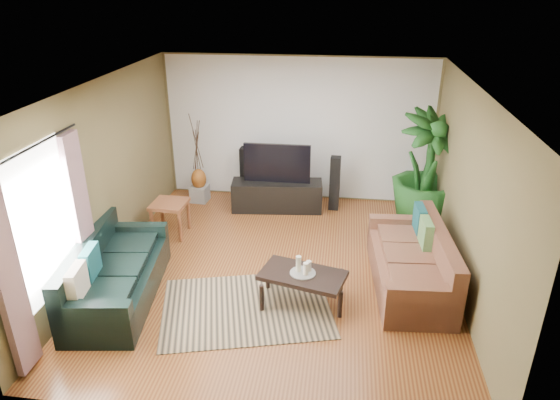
% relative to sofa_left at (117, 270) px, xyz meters
% --- Properties ---
extents(floor, '(5.50, 5.50, 0.00)m').
position_rel_sofa_left_xyz_m(floor, '(2.01, 0.93, -0.42)').
color(floor, brown).
rests_on(floor, ground).
extents(ceiling, '(5.50, 5.50, 0.00)m').
position_rel_sofa_left_xyz_m(ceiling, '(2.01, 0.93, 2.28)').
color(ceiling, white).
rests_on(ceiling, ground).
extents(wall_back, '(5.00, 0.00, 5.00)m').
position_rel_sofa_left_xyz_m(wall_back, '(2.01, 3.68, 0.93)').
color(wall_back, brown).
rests_on(wall_back, ground).
extents(wall_front, '(5.00, 0.00, 5.00)m').
position_rel_sofa_left_xyz_m(wall_front, '(2.01, -1.82, 0.93)').
color(wall_front, brown).
rests_on(wall_front, ground).
extents(wall_left, '(0.00, 5.50, 5.50)m').
position_rel_sofa_left_xyz_m(wall_left, '(-0.49, 0.93, 0.92)').
color(wall_left, brown).
rests_on(wall_left, ground).
extents(wall_right, '(0.00, 5.50, 5.50)m').
position_rel_sofa_left_xyz_m(wall_right, '(4.51, 0.93, 0.92)').
color(wall_right, brown).
rests_on(wall_right, ground).
extents(backwall_panel, '(4.90, 0.00, 4.90)m').
position_rel_sofa_left_xyz_m(backwall_panel, '(2.01, 3.67, 0.93)').
color(backwall_panel, white).
rests_on(backwall_panel, ground).
extents(window_pane, '(0.00, 1.80, 1.80)m').
position_rel_sofa_left_xyz_m(window_pane, '(-0.47, -0.67, 0.97)').
color(window_pane, white).
rests_on(window_pane, ground).
extents(curtain_near, '(0.08, 0.35, 2.20)m').
position_rel_sofa_left_xyz_m(curtain_near, '(-0.42, -1.42, 0.72)').
color(curtain_near, gray).
rests_on(curtain_near, ground).
extents(curtain_far, '(0.08, 0.35, 2.20)m').
position_rel_sofa_left_xyz_m(curtain_far, '(-0.42, 0.08, 0.72)').
color(curtain_far, gray).
rests_on(curtain_far, ground).
extents(curtain_rod, '(0.03, 1.90, 0.03)m').
position_rel_sofa_left_xyz_m(curtain_rod, '(-0.42, -0.67, 1.87)').
color(curtain_rod, black).
rests_on(curtain_rod, ground).
extents(sofa_left, '(1.19, 2.24, 0.85)m').
position_rel_sofa_left_xyz_m(sofa_left, '(0.00, 0.00, 0.00)').
color(sofa_left, black).
rests_on(sofa_left, floor).
extents(sofa_right, '(1.07, 2.12, 0.85)m').
position_rel_sofa_left_xyz_m(sofa_right, '(3.86, 0.80, 0.00)').
color(sofa_right, brown).
rests_on(sofa_right, floor).
extents(area_rug, '(2.48, 2.03, 0.01)m').
position_rel_sofa_left_xyz_m(area_rug, '(1.72, -0.02, -0.42)').
color(area_rug, '#A1865F').
rests_on(area_rug, floor).
extents(coffee_table, '(1.20, 0.85, 0.44)m').
position_rel_sofa_left_xyz_m(coffee_table, '(2.43, 0.21, -0.20)').
color(coffee_table, black).
rests_on(coffee_table, floor).
extents(candle_tray, '(0.33, 0.33, 0.01)m').
position_rel_sofa_left_xyz_m(candle_tray, '(2.43, 0.21, 0.03)').
color(candle_tray, gray).
rests_on(candle_tray, coffee_table).
extents(candle_tall, '(0.07, 0.07, 0.22)m').
position_rel_sofa_left_xyz_m(candle_tall, '(2.37, 0.24, 0.14)').
color(candle_tall, beige).
rests_on(candle_tall, candle_tray).
extents(candle_mid, '(0.07, 0.07, 0.17)m').
position_rel_sofa_left_xyz_m(candle_mid, '(2.47, 0.17, 0.12)').
color(candle_mid, white).
rests_on(candle_mid, candle_tray).
extents(candle_short, '(0.07, 0.07, 0.14)m').
position_rel_sofa_left_xyz_m(candle_short, '(2.50, 0.27, 0.10)').
color(candle_short, beige).
rests_on(candle_short, candle_tray).
extents(tv_stand, '(1.68, 0.65, 0.55)m').
position_rel_sofa_left_xyz_m(tv_stand, '(1.70, 3.03, -0.15)').
color(tv_stand, black).
rests_on(tv_stand, floor).
extents(television, '(1.20, 0.07, 0.71)m').
position_rel_sofa_left_xyz_m(television, '(1.70, 3.05, 0.47)').
color(television, black).
rests_on(television, tv_stand).
extents(speaker_left, '(0.20, 0.22, 1.04)m').
position_rel_sofa_left_xyz_m(speaker_left, '(1.05, 3.43, 0.09)').
color(speaker_left, black).
rests_on(speaker_left, floor).
extents(speaker_right, '(0.19, 0.21, 1.01)m').
position_rel_sofa_left_xyz_m(speaker_right, '(2.75, 3.21, 0.08)').
color(speaker_right, black).
rests_on(speaker_right, floor).
extents(potted_plant, '(1.55, 1.55, 2.00)m').
position_rel_sofa_left_xyz_m(potted_plant, '(4.26, 2.74, 0.58)').
color(potted_plant, '#184A18').
rests_on(potted_plant, floor).
extents(plant_pot, '(0.37, 0.37, 0.29)m').
position_rel_sofa_left_xyz_m(plant_pot, '(4.26, 2.74, -0.28)').
color(plant_pot, black).
rests_on(plant_pot, floor).
extents(pedestal, '(0.34, 0.34, 0.31)m').
position_rel_sofa_left_xyz_m(pedestal, '(0.19, 3.21, -0.27)').
color(pedestal, gray).
rests_on(pedestal, floor).
extents(vase, '(0.28, 0.28, 0.40)m').
position_rel_sofa_left_xyz_m(vase, '(0.19, 3.21, 0.03)').
color(vase, brown).
rests_on(vase, pedestal).
extents(side_table, '(0.57, 0.57, 0.58)m').
position_rel_sofa_left_xyz_m(side_table, '(0.09, 1.84, -0.14)').
color(side_table, brown).
rests_on(side_table, floor).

